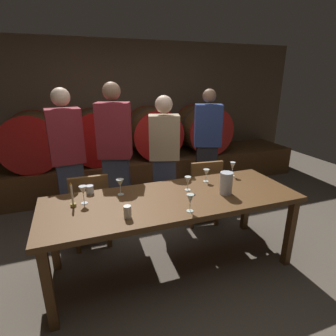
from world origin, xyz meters
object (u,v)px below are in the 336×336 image
Objects in this scene: wine_barrel_center_left at (96,136)px; guest_center_left at (116,158)px; wine_glass_far_left at (83,191)px; wine_barrel_far_right at (203,129)px; pitcher at (226,183)px; wine_glass_left at (120,183)px; chair_right at (203,189)px; guest_far_right at (207,147)px; dining_table at (173,204)px; guest_far_left at (68,160)px; cup_left at (90,189)px; wine_glass_far_right at (233,166)px; wine_barrel_center_right at (153,132)px; candle_center at (73,200)px; wine_glass_center_right at (188,181)px; wine_barrel_far_left at (32,141)px; guest_center_right at (164,158)px; wine_glass_center_left at (190,200)px; chair_left at (90,207)px; wine_glass_right at (206,173)px; cup_right at (128,212)px.

wine_barrel_center_left is 1.30m from guest_center_left.
wine_barrel_far_right is at bearing 43.34° from wine_glass_far_left.
wine_glass_left is (-0.96, 0.32, 0.01)m from pitcher.
guest_far_right is at bearing -115.10° from chair_right.
guest_far_left is (-0.90, 1.15, 0.19)m from dining_table.
dining_table is 0.82m from cup_left.
wine_glass_far_right is (-0.61, -1.96, -0.04)m from wine_barrel_far_right.
cup_left is at bearing -122.57° from wine_barrel_center_right.
wine_barrel_center_right is 0.96× the size of chair_right.
dining_table is 0.90m from candle_center.
guest_center_left is at bearing 123.10° from wine_glass_center_right.
dining_table is at bearing -10.95° from wine_glass_far_left.
wine_barrel_far_left is 1.00× the size of wine_barrel_far_right.
wine_barrel_far_left is 0.47× the size of guest_center_left.
chair_right is 0.49× the size of guest_center_left.
wine_glass_left is at bearing -132.99° from wine_barrel_far_right.
wine_glass_far_right is at bearing 17.21° from wine_glass_center_right.
guest_center_right is (-1.19, -1.25, -0.09)m from wine_barrel_far_right.
chair_right is at bearing 155.36° from guest_center_right.
chair_left is at bearing 128.69° from wine_glass_center_left.
wine_glass_right is (-0.02, -2.01, -0.06)m from wine_barrel_center_right.
guest_far_left reaches higher than wine_glass_far_left.
wine_glass_far_left is at bearing -175.52° from wine_glass_right.
guest_center_left is 0.93m from wine_glass_far_left.
pitcher is at bearing -50.89° from wine_barrel_far_left.
guest_center_right is 10.44× the size of wine_glass_left.
wine_barrel_far_right is at bearing 0.00° from wine_barrel_center_right.
chair_left is at bearing 161.72° from wine_glass_right.
wine_glass_left is (0.43, 0.11, 0.05)m from candle_center.
wine_glass_far_left is at bearing 17.01° from candle_center.
guest_center_right is (0.63, 0.04, -0.08)m from guest_center_left.
wine_glass_center_left is (0.92, -0.43, 0.04)m from candle_center.
wine_glass_center_left is 1.96× the size of cup_left.
cup_right is (-0.68, -0.34, -0.05)m from wine_glass_center_right.
wine_barrel_center_right reaches higher than wine_glass_center_right.
wine_barrel_far_right reaches higher than chair_right.
guest_far_left is (-0.18, 0.50, 0.40)m from chair_left.
guest_center_left is (0.36, 0.33, 0.43)m from chair_left.
pitcher is 1.31m from cup_left.
candle_center is at bearing -162.99° from wine_glass_far_left.
wine_glass_far_left is 1.06× the size of wine_glass_left.
cup_right is (-0.48, -0.23, 0.12)m from dining_table.
wine_glass_center_right is at bearing 68.79° from wine_glass_center_left.
cup_left is at bearing -138.74° from wine_barrel_far_right.
wine_barrel_far_left reaches higher than wine_glass_far_left.
wine_barrel_far_left is 1.22m from guest_far_left.
chair_right is (0.66, 0.67, -0.21)m from dining_table.
guest_center_left is at bearing 62.66° from wine_glass_far_left.
wine_glass_right is at bearing 51.69° from wine_glass_center_left.
wine_barrel_far_left reaches higher than wine_glass_center_right.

